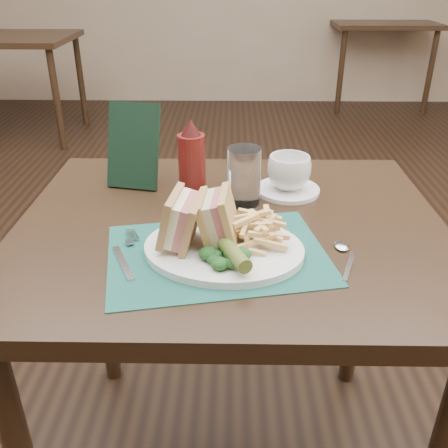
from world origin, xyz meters
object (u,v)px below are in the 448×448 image
sandwich_half_a (170,219)px  check_presenter (133,146)px  drinking_glass (244,176)px  table_bg_right (376,64)px  table_bg_left (18,88)px  coffee_cup (289,172)px  saucer (288,190)px  sandwich_half_b (207,217)px  table_main (230,357)px  placemat (217,254)px  ketchup_bottle (192,160)px  plate (224,249)px

sandwich_half_a → check_presenter: bearing=118.6°
drinking_glass → check_presenter: 0.28m
table_bg_right → drinking_glass: 4.05m
drinking_glass → sandwich_half_a: bearing=-122.9°
table_bg_left → coffee_cup: coffee_cup is taller
saucer → table_bg_right: bearing=72.1°
sandwich_half_b → saucer: size_ratio=0.67×
table_main → sandwich_half_b: sandwich_half_b is taller
table_bg_left → drinking_glass: size_ratio=6.92×
sandwich_half_a → drinking_glass: (0.14, 0.21, -0.00)m
table_bg_left → placemat: 3.43m
table_bg_right → coffee_cup: 3.95m
placemat → ketchup_bottle: 0.28m
sandwich_half_a → ketchup_bottle: bearing=92.3°
placemat → check_presenter: 0.40m
sandwich_half_a → check_presenter: size_ratio=0.51×
plate → coffee_cup: (0.15, 0.28, 0.04)m
table_bg_left → sandwich_half_b: size_ratio=8.91×
table_bg_right → placemat: size_ratio=2.23×
table_bg_right → sandwich_half_b: 4.26m
table_main → table_bg_right: 4.12m
table_main → check_presenter: check_presenter is taller
coffee_cup → drinking_glass: drinking_glass is taller
placemat → plate: (0.01, 0.00, 0.01)m
coffee_cup → drinking_glass: 0.12m
check_presenter → coffee_cup: bearing=5.2°
table_bg_right → check_presenter: check_presenter is taller
plate → sandwich_half_b: 0.07m
ketchup_bottle → coffee_cup: bearing=8.9°
plate → coffee_cup: size_ratio=2.95×
placemat → coffee_cup: 0.33m
saucer → check_presenter: 0.38m
sandwich_half_a → drinking_glass: size_ratio=0.80×
sandwich_half_b → table_bg_right: bearing=75.2°
placemat → plate: 0.02m
table_bg_left → plate: plate is taller
drinking_glass → placemat: bearing=-103.1°
saucer → plate: bearing=-117.4°
table_bg_left → coffee_cup: (1.76, -2.72, 0.43)m
table_bg_left → check_presenter: 3.06m
table_bg_left → ketchup_bottle: (1.54, -2.76, 0.47)m
table_main → saucer: 0.43m
check_presenter → placemat: bearing=-46.2°
sandwich_half_b → placemat: bearing=-45.3°
table_bg_right → check_presenter: size_ratio=4.43×
placemat → drinking_glass: 0.24m
table_bg_right → placemat: 4.27m
plate → check_presenter: size_ratio=1.48×
table_bg_left → drinking_glass: drinking_glass is taller
plate → drinking_glass: (0.04, 0.22, 0.06)m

